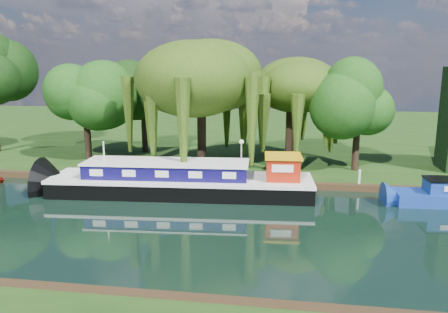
# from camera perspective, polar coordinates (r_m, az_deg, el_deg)

# --- Properties ---
(ground) EXTENTS (120.00, 120.00, 0.00)m
(ground) POSITION_cam_1_polar(r_m,az_deg,el_deg) (23.98, -1.77, -9.03)
(ground) COLOR black
(far_bank) EXTENTS (120.00, 52.00, 0.45)m
(far_bank) POSITION_cam_1_polar(r_m,az_deg,el_deg) (56.80, 4.39, 3.36)
(far_bank) COLOR black
(far_bank) RESTS_ON ground
(dutch_barge) EXTENTS (17.72, 5.08, 3.69)m
(dutch_barge) POSITION_cam_1_polar(r_m,az_deg,el_deg) (29.46, -5.35, -3.22)
(dutch_barge) COLOR black
(dutch_barge) RESTS_ON ground
(willow_left) EXTENTS (8.00, 8.00, 9.58)m
(willow_left) POSITION_cam_1_polar(r_m,az_deg,el_deg) (34.10, -3.01, 9.91)
(willow_left) COLOR black
(willow_left) RESTS_ON far_bank
(willow_right) EXTENTS (6.50, 6.50, 7.92)m
(willow_right) POSITION_cam_1_polar(r_m,az_deg,el_deg) (36.97, 8.73, 8.10)
(willow_right) COLOR black
(willow_right) RESTS_ON far_bank
(tree_far_left) EXTENTS (5.10, 5.10, 8.21)m
(tree_far_left) POSITION_cam_1_polar(r_m,az_deg,el_deg) (39.07, -17.71, 7.65)
(tree_far_left) COLOR black
(tree_far_left) RESTS_ON far_bank
(tree_far_mid) EXTENTS (4.79, 4.79, 7.83)m
(tree_far_mid) POSITION_cam_1_polar(r_m,az_deg,el_deg) (41.83, -10.52, 7.95)
(tree_far_mid) COLOR black
(tree_far_mid) RESTS_ON far_bank
(tree_far_right) EXTENTS (4.57, 4.57, 7.48)m
(tree_far_right) POSITION_cam_1_polar(r_m,az_deg,el_deg) (35.19, 17.17, 6.52)
(tree_far_right) COLOR black
(tree_far_right) RESTS_ON far_bank
(lamppost) EXTENTS (0.36, 0.36, 2.56)m
(lamppost) POSITION_cam_1_polar(r_m,az_deg,el_deg) (33.30, 2.29, 1.23)
(lamppost) COLOR silver
(lamppost) RESTS_ON far_bank
(mooring_posts) EXTENTS (19.16, 0.16, 1.00)m
(mooring_posts) POSITION_cam_1_polar(r_m,az_deg,el_deg) (31.70, 0.05, -2.02)
(mooring_posts) COLOR silver
(mooring_posts) RESTS_ON far_bank
(reeds_near) EXTENTS (33.70, 1.50, 1.10)m
(reeds_near) POSITION_cam_1_polar(r_m,az_deg,el_deg) (16.76, 17.96, -17.24)
(reeds_near) COLOR #1C4311
(reeds_near) RESTS_ON ground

